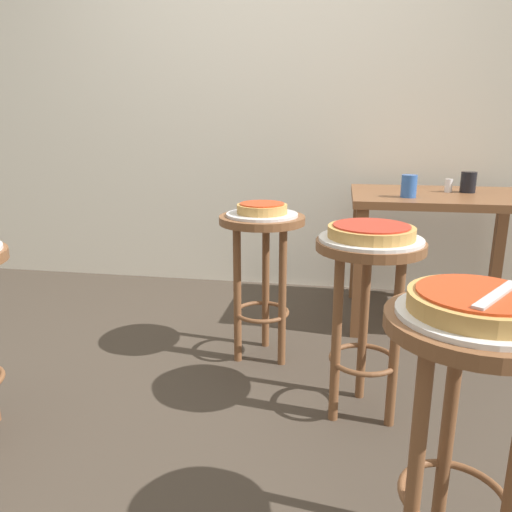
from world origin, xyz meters
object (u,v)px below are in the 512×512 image
(stool_foreground, at_px, (467,391))
(condiment_shaker, at_px, (449,186))
(cup_near_edge, at_px, (409,186))
(pizza_rear, at_px, (262,208))
(serving_plate_leftside, at_px, (371,239))
(cup_far_edge, at_px, (468,182))
(serving_plate_rear, at_px, (262,215))
(pizza_leftside, at_px, (371,231))
(dining_table, at_px, (439,215))
(pizza_foreground, at_px, (478,302))
(serving_plate_foreground, at_px, (476,315))
(stool_rear, at_px, (262,254))
(pizza_server_knife, at_px, (497,294))
(stool_leftside, at_px, (368,289))

(stool_foreground, xyz_separation_m, condiment_shaker, (0.28, 1.79, 0.25))
(cup_near_edge, bearing_deg, pizza_rear, -146.37)
(serving_plate_leftside, bearing_deg, cup_far_edge, 62.83)
(stool_foreground, height_order, pizza_rear, pizza_rear)
(condiment_shaker, bearing_deg, serving_plate_rear, -143.22)
(serving_plate_rear, bearing_deg, serving_plate_leftside, -41.91)
(pizza_leftside, relative_size, serving_plate_rear, 0.95)
(dining_table, bearing_deg, cup_far_edge, 24.69)
(serving_plate_rear, bearing_deg, cup_near_edge, 33.63)
(stool_foreground, distance_m, serving_plate_leftside, 0.74)
(pizza_foreground, distance_m, serving_plate_rear, 1.27)
(pizza_rear, relative_size, cup_far_edge, 2.01)
(serving_plate_leftside, distance_m, pizza_rear, 0.61)
(serving_plate_foreground, bearing_deg, dining_table, 82.38)
(pizza_leftside, height_order, cup_near_edge, cup_near_edge)
(condiment_shaker, bearing_deg, stool_rear, -143.22)
(serving_plate_leftside, relative_size, serving_plate_rear, 1.14)
(stool_foreground, bearing_deg, pizza_rear, 120.42)
(serving_plate_leftside, height_order, pizza_server_knife, pizza_server_knife)
(stool_leftside, xyz_separation_m, cup_near_edge, (0.23, 0.86, 0.27))
(stool_rear, height_order, pizza_server_knife, pizza_server_knife)
(stool_leftside, bearing_deg, stool_foreground, -74.74)
(cup_near_edge, xyz_separation_m, condiment_shaker, (0.24, 0.24, -0.02))
(stool_foreground, bearing_deg, stool_leftside, 105.26)
(stool_foreground, relative_size, pizza_server_knife, 3.13)
(stool_foreground, xyz_separation_m, serving_plate_rear, (-0.64, 1.10, 0.18))
(serving_plate_foreground, xyz_separation_m, serving_plate_rear, (-0.64, 1.10, 0.00))
(stool_leftside, bearing_deg, serving_plate_rear, 138.09)
(pizza_foreground, relative_size, pizza_leftside, 0.96)
(cup_far_edge, distance_m, pizza_server_knife, 1.85)
(condiment_shaker, bearing_deg, pizza_rear, -143.22)
(serving_plate_foreground, height_order, dining_table, dining_table)
(serving_plate_foreground, relative_size, pizza_server_knife, 1.54)
(pizza_leftside, bearing_deg, pizza_rear, 138.09)
(serving_plate_rear, distance_m, cup_far_edge, 1.24)
(dining_table, height_order, cup_far_edge, cup_far_edge)
(stool_leftside, bearing_deg, cup_near_edge, 75.31)
(pizza_foreground, height_order, serving_plate_rear, pizza_foreground)
(cup_near_edge, distance_m, cup_far_edge, 0.42)
(cup_near_edge, bearing_deg, condiment_shaker, 44.52)
(stool_rear, bearing_deg, serving_plate_rear, 90.00)
(pizza_leftside, distance_m, cup_near_edge, 0.90)
(stool_rear, relative_size, cup_far_edge, 6.14)
(serving_plate_rear, bearing_deg, stool_leftside, -41.91)
(stool_leftside, xyz_separation_m, pizza_leftside, (0.00, 0.00, 0.21))
(serving_plate_leftside, bearing_deg, serving_plate_foreground, -74.74)
(pizza_rear, relative_size, dining_table, 0.24)
(serving_plate_rear, xyz_separation_m, dining_table, (0.87, 0.63, -0.09))
(pizza_foreground, distance_m, condiment_shaker, 1.81)
(pizza_server_knife, bearing_deg, serving_plate_rear, 64.94)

